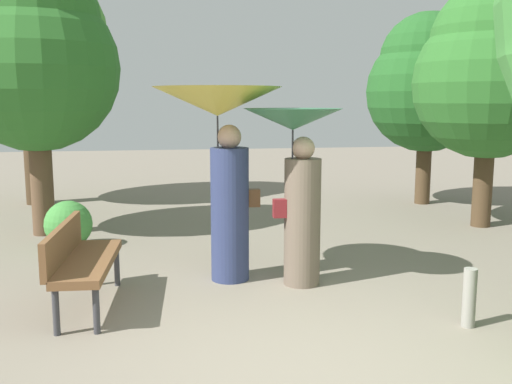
{
  "coord_description": "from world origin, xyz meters",
  "views": [
    {
      "loc": [
        -1.14,
        -4.01,
        2.02
      ],
      "look_at": [
        0.0,
        2.85,
        0.92
      ],
      "focal_mm": 40.9,
      "sensor_mm": 36.0,
      "label": 1
    }
  ],
  "objects_px": {
    "person_right": "(297,168)",
    "tree_far_back": "(490,71)",
    "person_left": "(222,137)",
    "tree_near_left": "(34,54)",
    "path_marker_post": "(469,298)",
    "tree_mid_left": "(27,22)",
    "tree_near_right": "(427,82)",
    "park_bench": "(80,257)"
  },
  "relations": [
    {
      "from": "person_right",
      "to": "tree_far_back",
      "type": "relative_size",
      "value": 0.51
    },
    {
      "from": "park_bench",
      "to": "person_right",
      "type": "bearing_deg",
      "value": -76.79
    },
    {
      "from": "park_bench",
      "to": "tree_near_right",
      "type": "distance_m",
      "value": 7.89
    },
    {
      "from": "person_right",
      "to": "tree_mid_left",
      "type": "xyz_separation_m",
      "value": [
        -3.84,
        5.77,
        2.16
      ]
    },
    {
      "from": "tree_mid_left",
      "to": "path_marker_post",
      "type": "xyz_separation_m",
      "value": [
        5.08,
        -7.22,
        -3.19
      ]
    },
    {
      "from": "person_left",
      "to": "park_bench",
      "type": "distance_m",
      "value": 1.95
    },
    {
      "from": "tree_near_left",
      "to": "tree_far_back",
      "type": "distance_m",
      "value": 6.87
    },
    {
      "from": "person_left",
      "to": "person_right",
      "type": "bearing_deg",
      "value": -115.36
    },
    {
      "from": "park_bench",
      "to": "tree_far_back",
      "type": "distance_m",
      "value": 6.81
    },
    {
      "from": "person_right",
      "to": "park_bench",
      "type": "bearing_deg",
      "value": 94.87
    },
    {
      "from": "tree_near_right",
      "to": "path_marker_post",
      "type": "xyz_separation_m",
      "value": [
        -2.38,
        -6.01,
        -2.08
      ]
    },
    {
      "from": "tree_near_right",
      "to": "tree_far_back",
      "type": "relative_size",
      "value": 0.96
    },
    {
      "from": "tree_mid_left",
      "to": "path_marker_post",
      "type": "bearing_deg",
      "value": -54.86
    },
    {
      "from": "person_left",
      "to": "path_marker_post",
      "type": "height_order",
      "value": "person_left"
    },
    {
      "from": "park_bench",
      "to": "tree_near_left",
      "type": "height_order",
      "value": "tree_near_left"
    },
    {
      "from": "park_bench",
      "to": "tree_near_right",
      "type": "relative_size",
      "value": 0.42
    },
    {
      "from": "tree_near_left",
      "to": "path_marker_post",
      "type": "bearing_deg",
      "value": -44.97
    },
    {
      "from": "person_left",
      "to": "person_right",
      "type": "distance_m",
      "value": 0.9
    },
    {
      "from": "person_left",
      "to": "tree_near_right",
      "type": "xyz_separation_m",
      "value": [
        4.41,
        4.26,
        0.74
      ]
    },
    {
      "from": "tree_near_right",
      "to": "tree_mid_left",
      "type": "relative_size",
      "value": 0.7
    },
    {
      "from": "person_left",
      "to": "tree_far_back",
      "type": "relative_size",
      "value": 0.57
    },
    {
      "from": "park_bench",
      "to": "tree_far_back",
      "type": "xyz_separation_m",
      "value": [
        5.88,
        2.82,
        1.95
      ]
    },
    {
      "from": "tree_near_right",
      "to": "person_left",
      "type": "bearing_deg",
      "value": -135.95
    },
    {
      "from": "tree_near_left",
      "to": "path_marker_post",
      "type": "relative_size",
      "value": 7.61
    },
    {
      "from": "tree_near_left",
      "to": "tree_mid_left",
      "type": "distance_m",
      "value": 2.95
    },
    {
      "from": "tree_near_right",
      "to": "path_marker_post",
      "type": "distance_m",
      "value": 6.79
    },
    {
      "from": "tree_near_right",
      "to": "tree_far_back",
      "type": "distance_m",
      "value": 2.12
    },
    {
      "from": "person_left",
      "to": "person_right",
      "type": "height_order",
      "value": "person_left"
    },
    {
      "from": "tree_near_left",
      "to": "path_marker_post",
      "type": "xyz_separation_m",
      "value": [
        4.45,
        -4.45,
        -2.41
      ]
    },
    {
      "from": "tree_far_back",
      "to": "tree_near_right",
      "type": "bearing_deg",
      "value": 90.26
    },
    {
      "from": "tree_far_back",
      "to": "park_bench",
      "type": "bearing_deg",
      "value": -154.37
    },
    {
      "from": "person_left",
      "to": "path_marker_post",
      "type": "xyz_separation_m",
      "value": [
        2.03,
        -1.74,
        -1.34
      ]
    },
    {
      "from": "person_left",
      "to": "path_marker_post",
      "type": "bearing_deg",
      "value": -135.46
    },
    {
      "from": "park_bench",
      "to": "tree_near_left",
      "type": "relative_size",
      "value": 0.37
    },
    {
      "from": "tree_near_left",
      "to": "tree_near_right",
      "type": "distance_m",
      "value": 7.02
    },
    {
      "from": "tree_far_back",
      "to": "path_marker_post",
      "type": "xyz_separation_m",
      "value": [
        -2.39,
        -3.89,
        -2.19
      ]
    },
    {
      "from": "tree_mid_left",
      "to": "tree_far_back",
      "type": "xyz_separation_m",
      "value": [
        7.47,
        -3.33,
        -0.99
      ]
    },
    {
      "from": "tree_mid_left",
      "to": "tree_far_back",
      "type": "height_order",
      "value": "tree_mid_left"
    },
    {
      "from": "tree_far_back",
      "to": "path_marker_post",
      "type": "relative_size",
      "value": 7.08
    },
    {
      "from": "person_left",
      "to": "path_marker_post",
      "type": "relative_size",
      "value": 4.0
    },
    {
      "from": "park_bench",
      "to": "tree_near_left",
      "type": "xyz_separation_m",
      "value": [
        -0.97,
        3.38,
        2.17
      ]
    },
    {
      "from": "park_bench",
      "to": "path_marker_post",
      "type": "relative_size",
      "value": 2.83
    }
  ]
}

